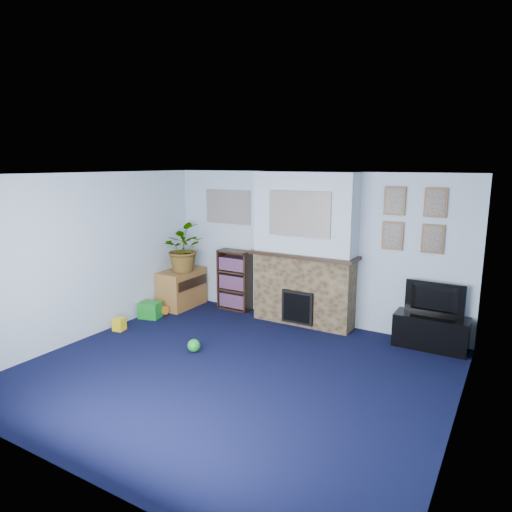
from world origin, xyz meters
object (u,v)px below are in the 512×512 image
Objects in this scene: bookshelf at (235,281)px; sideboard at (182,287)px; television at (434,300)px; tv_stand at (431,332)px.

sideboard is (-0.90, -0.36, -0.15)m from bookshelf.
bookshelf reaches higher than television.
tv_stand is at bearing 3.82° from sideboard.
sideboard reaches higher than tv_stand.
television is 3.29m from bookshelf.
tv_stand is 3.30m from bookshelf.
tv_stand is 4.20m from sideboard.
tv_stand is 1.23× the size of television.
bookshelf is at bearing 178.67° from tv_stand.
tv_stand is 0.47m from television.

